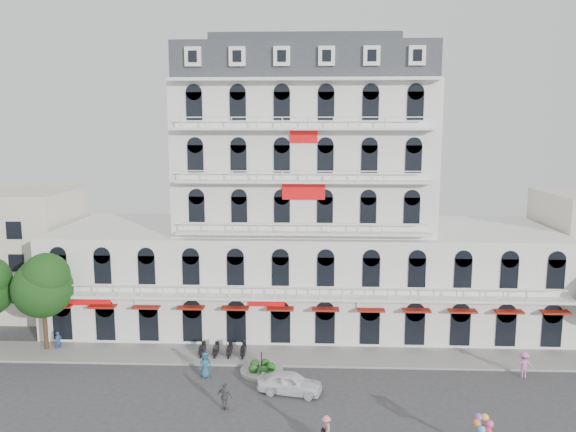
# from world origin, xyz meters

# --- Properties ---
(ground) EXTENTS (120.00, 120.00, 0.00)m
(ground) POSITION_xyz_m (0.00, 0.00, 0.00)
(ground) COLOR #38383A
(ground) RESTS_ON ground
(sidewalk) EXTENTS (53.00, 4.00, 0.16)m
(sidewalk) POSITION_xyz_m (0.00, 9.00, 0.08)
(sidewalk) COLOR gray
(sidewalk) RESTS_ON ground
(main_building) EXTENTS (45.00, 15.00, 25.80)m
(main_building) POSITION_xyz_m (0.00, 18.00, 9.96)
(main_building) COLOR silver
(main_building) RESTS_ON ground
(flank_building_west) EXTENTS (14.00, 10.00, 12.00)m
(flank_building_west) POSITION_xyz_m (-30.00, 20.00, 6.00)
(flank_building_west) COLOR beige
(flank_building_west) RESTS_ON ground
(traffic_island) EXTENTS (3.20, 3.20, 1.60)m
(traffic_island) POSITION_xyz_m (-3.00, 6.00, 0.26)
(traffic_island) COLOR gray
(traffic_island) RESTS_ON ground
(parked_scooter_row) EXTENTS (4.40, 1.80, 1.10)m
(parked_scooter_row) POSITION_xyz_m (-6.35, 8.80, 0.00)
(parked_scooter_row) COLOR black
(parked_scooter_row) RESTS_ON ground
(tree_west_inner) EXTENTS (4.76, 4.76, 8.25)m
(tree_west_inner) POSITION_xyz_m (-20.95, 9.48, 5.68)
(tree_west_inner) COLOR #382314
(tree_west_inner) RESTS_ON ground
(parked_car) EXTENTS (4.70, 2.60, 1.51)m
(parked_car) POSITION_xyz_m (-0.76, 2.84, 0.76)
(parked_car) COLOR white
(parked_car) RESTS_ON ground
(rider_center) EXTENTS (0.70, 1.70, 1.96)m
(rider_center) POSITION_xyz_m (1.55, -3.78, 1.01)
(rider_center) COLOR black
(rider_center) RESTS_ON ground
(pedestrian_left) EXTENTS (1.09, 0.92, 1.90)m
(pedestrian_left) POSITION_xyz_m (-7.06, 5.07, 0.95)
(pedestrian_left) COLOR navy
(pedestrian_left) RESTS_ON ground
(pedestrian_mid) EXTENTS (1.17, 0.84, 1.85)m
(pedestrian_mid) POSITION_xyz_m (-4.89, 0.32, 0.92)
(pedestrian_mid) COLOR #4C4C52
(pedestrian_mid) RESTS_ON ground
(pedestrian_right) EXTENTS (1.29, 0.79, 1.93)m
(pedestrian_right) POSITION_xyz_m (16.25, 6.03, 0.96)
(pedestrian_right) COLOR pink
(pedestrian_right) RESTS_ON ground
(pedestrian_far) EXTENTS (0.66, 0.70, 1.60)m
(pedestrian_far) POSITION_xyz_m (-20.00, 9.50, 0.80)
(pedestrian_far) COLOR navy
(pedestrian_far) RESTS_ON ground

